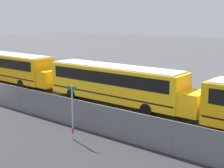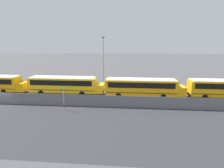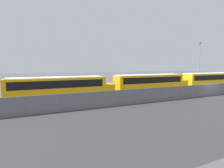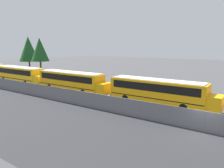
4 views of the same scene
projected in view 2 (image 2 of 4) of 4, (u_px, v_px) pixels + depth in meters
name	position (u px, v px, depth m)	size (l,w,h in m)	color
ground_plane	(4.00, 104.00, 26.53)	(200.00, 200.00, 0.00)	#424244
fence	(3.00, 98.00, 26.30)	(122.75, 0.07, 1.80)	#9EA0A5
school_bus_4	(65.00, 84.00, 30.94)	(13.29, 2.44, 3.10)	yellow
school_bus_5	(142.00, 86.00, 29.37)	(13.29, 2.44, 3.10)	orange
street_sign	(64.00, 99.00, 23.77)	(0.70, 0.09, 3.12)	#B7B7BC
light_pole	(103.00, 59.00, 36.69)	(0.60, 0.24, 10.05)	gray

